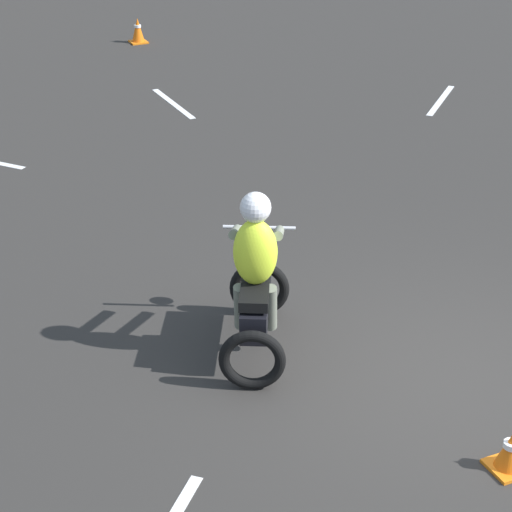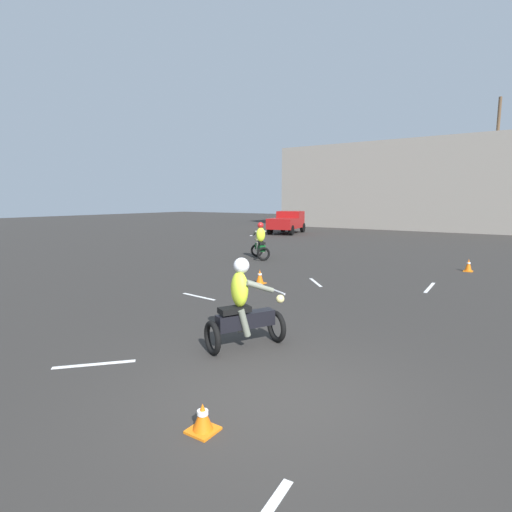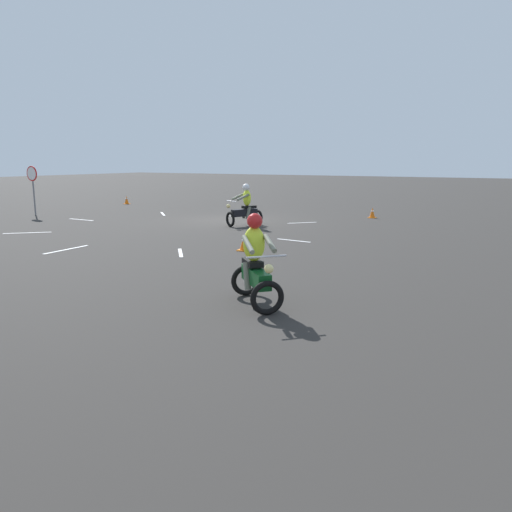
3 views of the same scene
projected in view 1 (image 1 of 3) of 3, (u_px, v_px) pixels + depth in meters
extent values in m
plane|color=#2D2B28|center=(457.00, 384.00, 8.99)|extent=(120.00, 120.00, 0.00)
torus|color=black|center=(259.00, 289.00, 9.95)|extent=(0.58, 0.36, 0.60)
torus|color=black|center=(252.00, 360.00, 8.79)|extent=(0.58, 0.36, 0.60)
cube|color=black|center=(256.00, 302.00, 9.27)|extent=(0.72, 1.09, 0.28)
cube|color=black|center=(255.00, 293.00, 8.97)|extent=(0.49, 0.62, 0.10)
cylinder|color=silver|center=(259.00, 228.00, 9.58)|extent=(0.64, 0.35, 0.04)
sphere|color=#F2E08C|center=(260.00, 238.00, 9.78)|extent=(0.22, 0.22, 0.16)
ellipsoid|color=#D8F233|center=(255.00, 252.00, 8.90)|extent=(0.48, 0.43, 0.64)
cylinder|color=slate|center=(279.00, 233.00, 9.13)|extent=(0.33, 0.53, 0.27)
cylinder|color=slate|center=(235.00, 232.00, 9.15)|extent=(0.33, 0.53, 0.27)
cylinder|color=slate|center=(271.00, 308.00, 9.17)|extent=(0.22, 0.27, 0.51)
cylinder|color=slate|center=(240.00, 307.00, 9.19)|extent=(0.22, 0.27, 0.51)
sphere|color=white|center=(256.00, 207.00, 8.74)|extent=(0.38, 0.38, 0.28)
cube|color=orange|center=(138.00, 42.00, 19.25)|extent=(0.32, 0.32, 0.03)
cone|color=orange|center=(138.00, 30.00, 19.14)|extent=(0.24, 0.24, 0.45)
cylinder|color=white|center=(138.00, 26.00, 19.11)|extent=(0.13, 0.13, 0.05)
cube|color=orange|center=(508.00, 467.00, 7.94)|extent=(0.32, 0.32, 0.03)
cone|color=orange|center=(511.00, 449.00, 7.86)|extent=(0.24, 0.24, 0.31)
cylinder|color=white|center=(512.00, 445.00, 7.83)|extent=(0.13, 0.13, 0.05)
cube|color=silver|center=(441.00, 100.00, 16.13)|extent=(1.24, 1.20, 0.01)
cube|color=silver|center=(173.00, 103.00, 15.99)|extent=(0.16, 1.63, 0.01)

